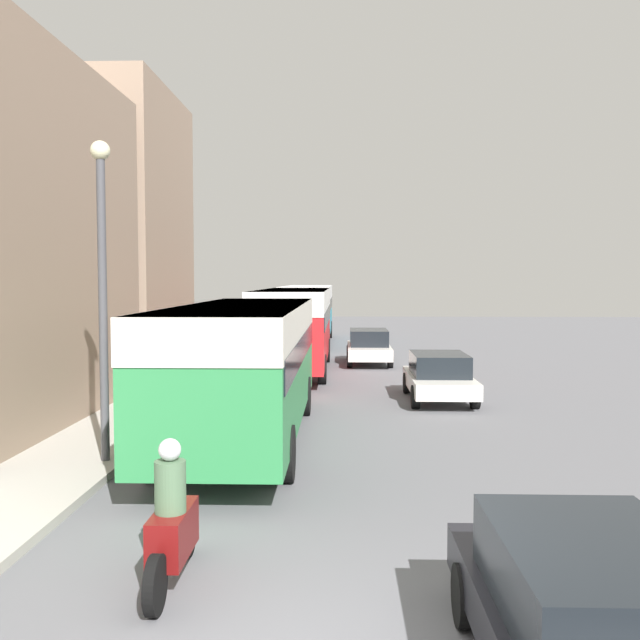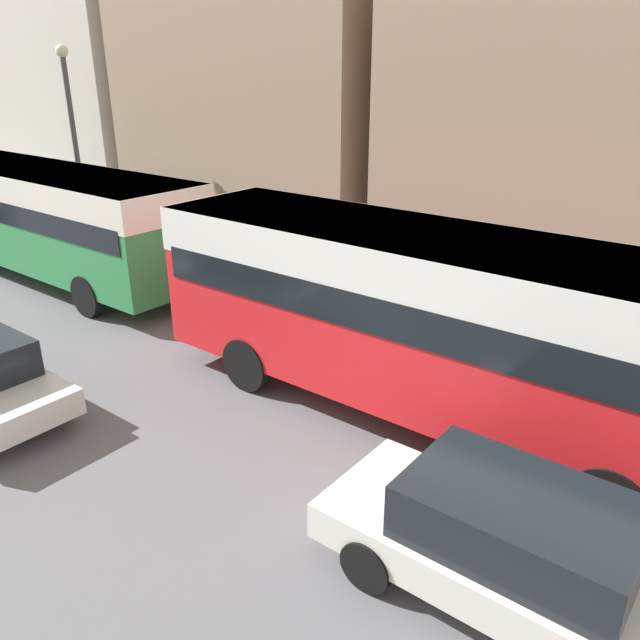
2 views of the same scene
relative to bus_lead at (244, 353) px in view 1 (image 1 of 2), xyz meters
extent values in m
cube|color=gray|center=(-7.45, 10.98, 3.25)|extent=(6.58, 7.33, 10.40)
cube|color=#2D8447|center=(0.00, 0.00, -0.20)|extent=(2.52, 9.86, 2.48)
cube|color=silver|center=(0.00, 0.00, 0.67)|extent=(2.55, 9.90, 0.75)
cube|color=black|center=(0.00, 0.00, 0.11)|extent=(2.57, 9.46, 0.55)
cylinder|color=black|center=(-1.16, 3.06, -1.44)|extent=(0.28, 1.00, 1.00)
cylinder|color=black|center=(1.16, 3.06, -1.44)|extent=(0.28, 1.00, 1.00)
cylinder|color=black|center=(-1.16, -3.06, -1.44)|extent=(0.28, 1.00, 1.00)
cylinder|color=black|center=(1.16, -3.06, -1.44)|extent=(0.28, 1.00, 1.00)
cube|color=red|center=(0.30, 11.64, -0.13)|extent=(2.50, 10.07, 2.63)
cube|color=white|center=(0.30, 11.64, 0.80)|extent=(2.53, 10.12, 0.79)
cube|color=black|center=(0.30, 11.64, 0.20)|extent=(2.55, 9.67, 0.58)
cylinder|color=black|center=(-0.85, 14.76, -1.44)|extent=(0.28, 1.00, 1.00)
cylinder|color=black|center=(1.45, 14.76, -1.44)|extent=(0.28, 1.00, 1.00)
cylinder|color=black|center=(-0.85, 8.52, -1.44)|extent=(0.28, 1.00, 1.00)
cylinder|color=black|center=(1.45, 8.52, -1.44)|extent=(0.28, 1.00, 1.00)
cube|color=teal|center=(0.19, 23.92, -0.13)|extent=(2.51, 10.04, 2.63)
cube|color=white|center=(0.19, 23.92, 0.79)|extent=(2.54, 10.09, 0.79)
cube|color=black|center=(0.19, 23.92, 0.20)|extent=(2.56, 9.64, 0.58)
cylinder|color=black|center=(-0.96, 27.04, -1.44)|extent=(0.28, 1.00, 1.00)
cylinder|color=black|center=(1.35, 27.04, -1.44)|extent=(0.28, 1.00, 1.00)
cylinder|color=black|center=(-0.96, 20.81, -1.44)|extent=(0.28, 1.00, 1.00)
cylinder|color=black|center=(1.35, 20.81, -1.44)|extent=(0.28, 1.00, 1.00)
cube|color=maroon|center=(0.17, -7.22, -1.35)|extent=(0.39, 1.10, 0.55)
cylinder|color=black|center=(0.17, -6.42, -1.62)|extent=(0.10, 0.64, 0.64)
cylinder|color=black|center=(0.17, -8.02, -1.62)|extent=(0.12, 0.64, 0.64)
cylinder|color=#4C6B4C|center=(0.17, -7.32, -0.77)|extent=(0.36, 0.36, 0.60)
sphere|color=silver|center=(0.17, -7.32, -0.34)|extent=(0.26, 0.26, 0.26)
cube|color=silver|center=(4.94, 5.38, -1.40)|extent=(1.76, 4.14, 0.44)
cube|color=black|center=(4.94, 5.38, -0.88)|extent=(1.55, 2.28, 0.62)
cylinder|color=black|center=(5.75, 4.09, -1.62)|extent=(0.22, 0.64, 0.64)
cylinder|color=black|center=(4.14, 4.09, -1.62)|extent=(0.22, 0.64, 0.64)
cylinder|color=black|center=(5.75, 6.66, -1.62)|extent=(0.22, 0.64, 0.64)
cylinder|color=black|center=(4.14, 6.66, -1.62)|extent=(0.22, 0.64, 0.64)
cube|color=black|center=(4.23, -9.53, -0.84)|extent=(1.56, 2.43, 0.64)
cylinder|color=black|center=(3.41, -8.16, -1.62)|extent=(0.22, 0.64, 0.64)
cylinder|color=black|center=(5.04, -8.16, -1.62)|extent=(0.22, 0.64, 0.64)
cube|color=silver|center=(3.22, 14.23, -1.39)|extent=(1.75, 4.34, 0.47)
cube|color=black|center=(3.22, 14.23, -0.83)|extent=(1.54, 2.39, 0.64)
cylinder|color=black|center=(2.42, 15.57, -1.62)|extent=(0.22, 0.64, 0.64)
cylinder|color=black|center=(4.02, 15.57, -1.62)|extent=(0.22, 0.64, 0.64)
cylinder|color=black|center=(2.42, 12.88, -1.62)|extent=(0.22, 0.64, 0.64)
cylinder|color=black|center=(4.02, 12.88, -1.62)|extent=(0.22, 0.64, 0.64)
cylinder|color=#232838|center=(-2.65, 2.70, -1.41)|extent=(0.27, 0.27, 0.76)
cylinder|color=maroon|center=(-2.65, 2.70, -0.71)|extent=(0.34, 0.34, 0.64)
sphere|color=tan|center=(-2.65, 2.70, -0.29)|extent=(0.21, 0.21, 0.21)
cylinder|color=#47474C|center=(-2.30, -2.26, 1.00)|extent=(0.16, 0.16, 5.59)
sphere|color=beige|center=(-2.30, -2.26, 3.95)|extent=(0.36, 0.36, 0.36)
camera|label=1|loc=(2.15, -15.30, 1.62)|focal=40.00mm
camera|label=2|loc=(8.66, 15.80, 3.59)|focal=35.00mm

